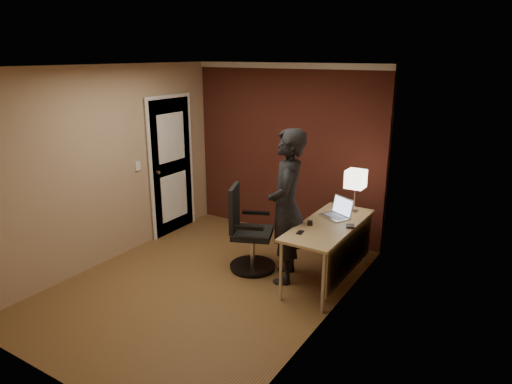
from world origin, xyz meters
TOP-DOWN VIEW (x-y plane):
  - room at (-0.27, 1.54)m, footprint 4.00×4.00m
  - desk at (1.25, 0.82)m, footprint 0.60×1.50m
  - desk_lamp at (1.28, 1.36)m, footprint 0.22×0.22m
  - laptop at (1.18, 1.10)m, footprint 0.41×0.38m
  - mouse at (1.00, 0.68)m, footprint 0.10×0.12m
  - phone at (1.02, 0.39)m, footprint 0.07×0.12m
  - wallet at (1.43, 0.85)m, footprint 0.13×0.14m
  - office_chair at (0.20, 0.59)m, footprint 0.63×0.68m
  - person at (0.73, 0.61)m, footprint 0.66×0.78m

SIDE VIEW (x-z plane):
  - office_chair at x=0.20m, z-range -0.06..1.00m
  - desk at x=1.25m, z-range 0.24..0.97m
  - phone at x=1.02m, z-range 0.73..0.74m
  - wallet at x=1.43m, z-range 0.73..0.75m
  - mouse at x=1.00m, z-range 0.73..0.76m
  - laptop at x=1.18m, z-range 0.68..0.91m
  - person at x=0.73m, z-range 0.00..1.83m
  - desk_lamp at x=1.28m, z-range 0.88..1.41m
  - room at x=-0.27m, z-range -0.63..3.37m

